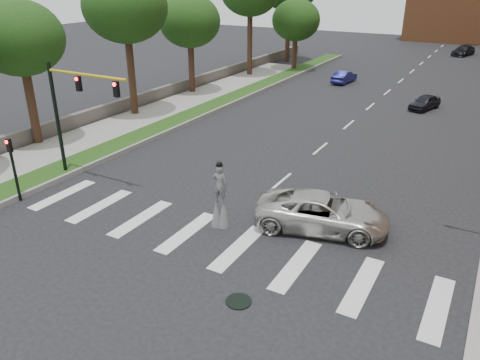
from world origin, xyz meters
The scene contains 17 objects.
ground_plane centered at (0.00, 0.00, 0.00)m, with size 160.00×160.00×0.00m, color black.
grass_median centered at (-11.50, 20.00, 0.12)m, with size 2.00×60.00×0.25m, color #1B3E11.
median_curb centered at (-10.45, 20.00, 0.14)m, with size 0.20×60.00×0.28m, color gray.
sidewalk_left centered at (-14.50, 10.00, 0.09)m, with size 4.00×60.00×0.18m, color gray.
stone_wall centered at (-17.00, 22.00, 0.55)m, with size 0.50×56.00×1.10m, color #514C46.
manhole centered at (3.00, -2.00, 0.02)m, with size 0.90×0.90×0.04m, color black.
traffic_signal centered at (-9.78, 3.00, 4.15)m, with size 5.30×0.23×6.20m.
secondary_signal centered at (-10.30, -0.50, 1.95)m, with size 0.25×0.21×3.23m.
stilt_performer centered at (-0.31, 2.20, 1.23)m, with size 0.83×0.58×3.10m.
suv_crossing centered at (3.68, 4.21, 0.80)m, with size 2.66×5.76×1.60m, color beige.
car_near centered at (4.11, 27.32, 0.59)m, with size 1.40×3.48×1.19m, color black.
car_mid centered at (-4.93, 34.06, 0.62)m, with size 1.32×3.79×1.25m, color navy.
car_far centered at (3.83, 59.37, 0.66)m, with size 1.86×4.57×1.33m, color black.
tree_1 centered at (-16.48, 5.61, 6.73)m, with size 5.33×5.33×9.04m.
tree_2 centered at (-15.66, 14.17, 8.12)m, with size 6.23×6.23×10.82m.
tree_3 centered at (-15.98, 22.63, 6.45)m, with size 5.49×5.49×8.83m.
tree_6 centered at (-12.21, 37.91, 5.57)m, with size 5.41×5.41×7.90m.
Camera 1 is at (9.41, -13.29, 10.29)m, focal length 35.00 mm.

